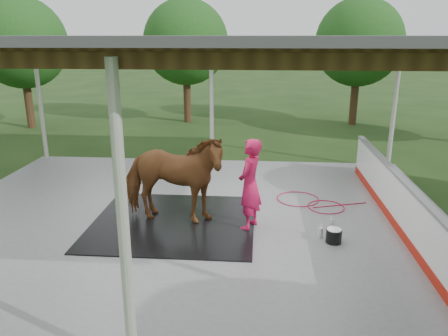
# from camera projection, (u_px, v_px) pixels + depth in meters

# --- Properties ---
(ground) EXTENTS (100.00, 100.00, 0.00)m
(ground) POSITION_uv_depth(u_px,v_px,m) (191.00, 221.00, 10.05)
(ground) COLOR #1E3814
(concrete_slab) EXTENTS (12.00, 10.00, 0.05)m
(concrete_slab) POSITION_uv_depth(u_px,v_px,m) (191.00, 220.00, 10.04)
(concrete_slab) COLOR slate
(concrete_slab) RESTS_ON ground
(pavilion_structure) EXTENTS (12.60, 10.60, 4.05)m
(pavilion_structure) POSITION_uv_depth(u_px,v_px,m) (186.00, 42.00, 8.90)
(pavilion_structure) COLOR beige
(pavilion_structure) RESTS_ON ground
(dasher_board) EXTENTS (0.16, 8.00, 1.15)m
(dasher_board) POSITION_uv_depth(u_px,v_px,m) (398.00, 203.00, 9.52)
(dasher_board) COLOR #AA1C0E
(dasher_board) RESTS_ON concrete_slab
(tree_belt) EXTENTS (28.00, 28.00, 5.80)m
(tree_belt) POSITION_uv_depth(u_px,v_px,m) (206.00, 50.00, 9.78)
(tree_belt) COLOR #382314
(tree_belt) RESTS_ON ground
(rubber_mat) EXTENTS (3.61, 3.39, 0.03)m
(rubber_mat) POSITION_uv_depth(u_px,v_px,m) (174.00, 222.00, 9.87)
(rubber_mat) COLOR black
(rubber_mat) RESTS_ON concrete_slab
(horse) EXTENTS (2.53, 1.37, 2.04)m
(horse) POSITION_uv_depth(u_px,v_px,m) (172.00, 178.00, 9.57)
(horse) COLOR brown
(horse) RESTS_ON rubber_mat
(handler) EXTENTS (0.71, 0.85, 2.00)m
(handler) POSITION_uv_depth(u_px,v_px,m) (250.00, 184.00, 9.33)
(handler) COLOR #C21446
(handler) RESTS_ON concrete_slab
(wash_bucket) EXTENTS (0.32, 0.32, 0.30)m
(wash_bucket) POSITION_uv_depth(u_px,v_px,m) (334.00, 236.00, 8.88)
(wash_bucket) COLOR black
(wash_bucket) RESTS_ON concrete_slab
(soap_bottle_a) EXTENTS (0.16, 0.16, 0.29)m
(soap_bottle_a) POSITION_uv_depth(u_px,v_px,m) (320.00, 231.00, 9.11)
(soap_bottle_a) COLOR silver
(soap_bottle_a) RESTS_ON concrete_slab
(soap_bottle_b) EXTENTS (0.11, 0.11, 0.18)m
(soap_bottle_b) POSITION_uv_depth(u_px,v_px,m) (331.00, 220.00, 9.78)
(soap_bottle_b) COLOR #338CD8
(soap_bottle_b) RESTS_ON concrete_slab
(hose_coil) EXTENTS (2.25, 1.50, 0.02)m
(hose_coil) POSITION_uv_depth(u_px,v_px,m) (309.00, 202.00, 11.04)
(hose_coil) COLOR #A80C32
(hose_coil) RESTS_ON concrete_slab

